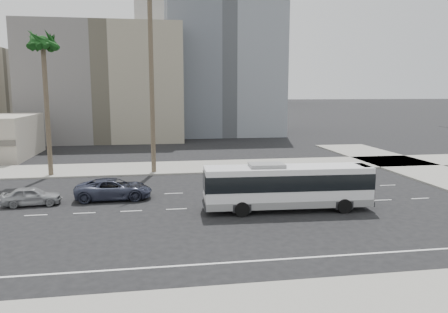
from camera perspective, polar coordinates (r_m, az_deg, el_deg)
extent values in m
plane|color=black|center=(29.46, -0.48, -6.81)|extent=(700.00, 700.00, 0.00)
cube|color=gray|center=(44.46, -3.50, -1.38)|extent=(120.00, 7.00, 0.15)
cube|color=slate|center=(73.46, -15.41, 9.33)|extent=(24.00, 18.00, 18.00)
cube|color=slate|center=(81.14, -0.45, 12.39)|extent=(20.00, 20.00, 26.00)
cube|color=beige|center=(278.41, -8.86, 11.61)|extent=(42.00, 42.00, 44.00)
cube|color=beige|center=(282.89, -9.06, 19.31)|extent=(26.00, 26.00, 32.00)
cube|color=#54585D|center=(264.10, 1.70, 14.69)|extent=(26.00, 26.00, 70.00)
cube|color=#54585D|center=(298.29, 5.42, 13.02)|extent=(22.00, 22.00, 60.00)
cube|color=silver|center=(28.75, 8.47, -3.78)|extent=(11.14, 2.91, 2.47)
cube|color=black|center=(28.68, 8.48, -3.13)|extent=(11.20, 2.98, 1.05)
cube|color=gray|center=(29.00, 8.42, -5.89)|extent=(11.16, 2.95, 0.48)
cube|color=gray|center=(28.09, 5.75, -1.25)|extent=(2.35, 1.62, 0.29)
cube|color=#262628|center=(30.52, 17.93, -1.29)|extent=(0.65, 1.74, 0.29)
cylinder|color=black|center=(29.20, 15.78, -6.32)|extent=(0.95, 0.29, 0.95)
cylinder|color=black|center=(31.35, 13.91, -5.21)|extent=(0.95, 0.29, 0.95)
cylinder|color=black|center=(27.10, 2.61, -7.17)|extent=(0.95, 0.29, 0.95)
cylinder|color=black|center=(29.41, 1.64, -5.88)|extent=(0.95, 0.29, 0.95)
imported|color=#32364A|center=(32.50, -14.52, -4.21)|extent=(2.61, 5.55, 1.53)
imported|color=gray|center=(32.71, -24.31, -4.83)|extent=(1.90, 4.01, 1.32)
cylinder|color=brown|center=(41.18, -9.66, 10.37)|extent=(0.50, 0.50, 18.29)
cylinder|color=brown|center=(42.28, -22.57, 5.54)|extent=(0.38, 0.38, 12.02)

